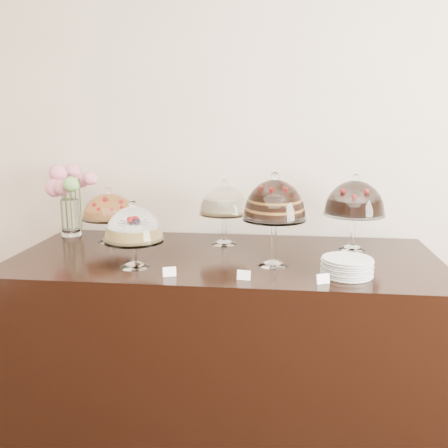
# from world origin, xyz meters

# --- Properties ---
(wall_back) EXTENTS (5.00, 0.04, 3.00)m
(wall_back) POSITION_xyz_m (0.00, 3.00, 1.50)
(wall_back) COLOR beige
(wall_back) RESTS_ON ground
(display_counter) EXTENTS (2.20, 1.00, 0.90)m
(display_counter) POSITION_xyz_m (-0.14, 2.45, 0.45)
(display_counter) COLOR black
(display_counter) RESTS_ON ground
(cake_stand_sugar_sponge) EXTENTS (0.29, 0.29, 0.33)m
(cake_stand_sugar_sponge) POSITION_xyz_m (-0.55, 2.20, 1.10)
(cake_stand_sugar_sponge) COLOR white
(cake_stand_sugar_sponge) RESTS_ON display_counter
(cake_stand_choco_layer) EXTENTS (0.31, 0.31, 0.46)m
(cake_stand_choco_layer) POSITION_xyz_m (0.12, 2.31, 1.21)
(cake_stand_choco_layer) COLOR white
(cake_stand_choco_layer) RESTS_ON display_counter
(cake_stand_cheesecake) EXTENTS (0.28, 0.28, 0.37)m
(cake_stand_cheesecake) POSITION_xyz_m (-0.17, 2.70, 1.14)
(cake_stand_cheesecake) COLOR white
(cake_stand_cheesecake) RESTS_ON display_counter
(cake_stand_dark_choco) EXTENTS (0.33, 0.33, 0.41)m
(cake_stand_dark_choco) POSITION_xyz_m (0.54, 2.67, 1.17)
(cake_stand_dark_choco) COLOR white
(cake_stand_dark_choco) RESTS_ON display_counter
(cake_stand_fruit_tart) EXTENTS (0.31, 0.31, 0.32)m
(cake_stand_fruit_tart) POSITION_xyz_m (-0.84, 2.68, 1.10)
(cake_stand_fruit_tart) COLOR white
(cake_stand_fruit_tart) RESTS_ON display_counter
(flower_vase) EXTENTS (0.31, 0.32, 0.43)m
(flower_vase) POSITION_xyz_m (-1.14, 2.80, 1.17)
(flower_vase) COLOR white
(flower_vase) RESTS_ON display_counter
(plate_stack) EXTENTS (0.23, 0.23, 0.08)m
(plate_stack) POSITION_xyz_m (0.45, 2.18, 0.94)
(plate_stack) COLOR silver
(plate_stack) RESTS_ON display_counter
(price_card_left) EXTENTS (0.06, 0.03, 0.04)m
(price_card_left) POSITION_xyz_m (-0.35, 2.07, 0.92)
(price_card_left) COLOR white
(price_card_left) RESTS_ON display_counter
(price_card_right) EXTENTS (0.06, 0.04, 0.04)m
(price_card_right) POSITION_xyz_m (0.34, 2.05, 0.92)
(price_card_right) COLOR white
(price_card_right) RESTS_ON display_counter
(price_card_extra) EXTENTS (0.06, 0.02, 0.04)m
(price_card_extra) POSITION_xyz_m (-0.01, 2.06, 0.92)
(price_card_extra) COLOR white
(price_card_extra) RESTS_ON display_counter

